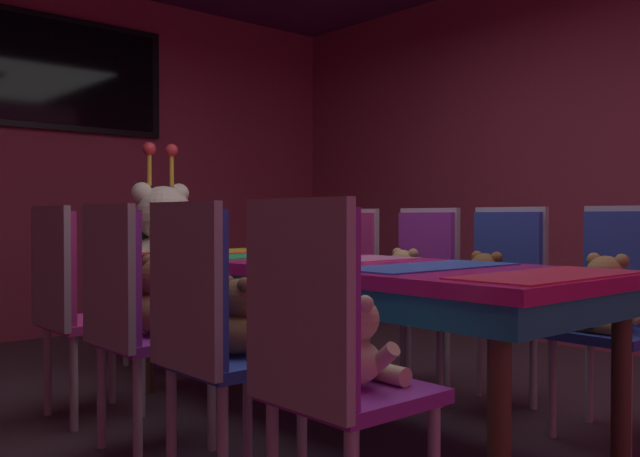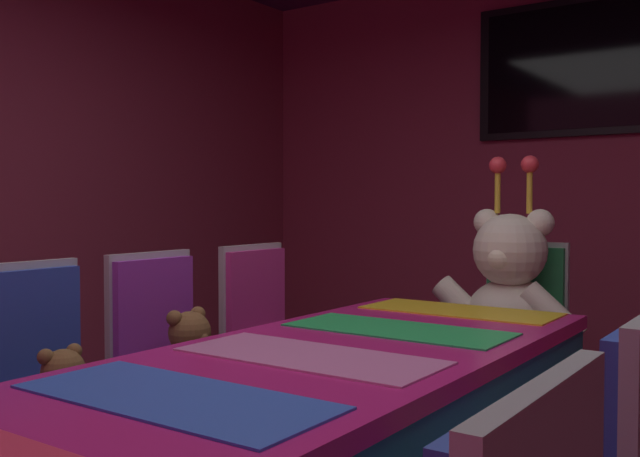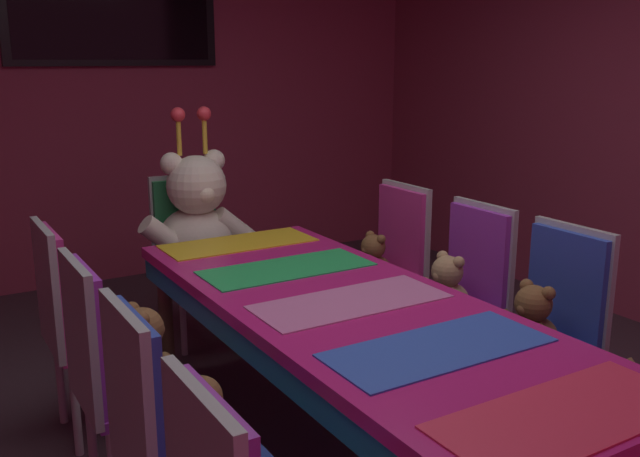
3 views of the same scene
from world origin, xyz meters
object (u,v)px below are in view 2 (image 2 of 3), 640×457
chair_left_1 (37,384)px  teddy_left_1 (64,397)px  wall_tv (596,65)px  chair_left_2 (164,353)px  chair_left_3 (265,330)px  teddy_left_2 (191,358)px  teddy_right_2 (596,432)px  banquet_table (309,387)px  throne_chair (521,322)px  king_teddy_bear (509,293)px

chair_left_1 → teddy_left_1: 0.14m
wall_tv → teddy_left_1: bearing=-102.1°
chair_left_1 → chair_left_2: 0.55m
chair_left_3 → wall_tv: bearing=68.5°
teddy_left_2 → teddy_right_2: 1.45m
teddy_left_1 → wall_tv: wall_tv is taller
banquet_table → chair_left_3: bearing=135.3°
chair_left_3 → throne_chair: (0.88, 0.89, 0.00)m
banquet_table → king_teddy_bear: (0.00, 1.59, 0.10)m
chair_left_1 → chair_left_3: same height
teddy_left_1 → king_teddy_bear: (0.73, 1.88, 0.18)m
teddy_left_2 → king_teddy_bear: 1.52m
teddy_right_2 → teddy_left_2: bearing=0.1°
banquet_table → king_teddy_bear: size_ratio=2.60×
chair_left_2 → teddy_left_2: (0.15, 0.00, -0.00)m
teddy_left_2 → wall_tv: wall_tv is taller
teddy_right_2 → throne_chair: bearing=-64.4°
king_teddy_bear → wall_tv: bearing=180.0°
chair_left_2 → chair_left_3: (0.00, 0.61, 0.00)m
chair_left_1 → chair_left_2: same height
chair_left_1 → teddy_right_2: (1.59, 0.55, -0.01)m
chair_left_3 → teddy_right_2: (1.60, -0.61, -0.01)m
throne_chair → chair_left_1: bearing=-23.0°
throne_chair → wall_tv: wall_tv is taller
teddy_left_1 → teddy_right_2: (1.45, 0.55, 0.01)m
banquet_table → wall_tv: wall_tv is taller
chair_left_1 → chair_left_3: bearing=90.5°
chair_left_2 → throne_chair: same height
chair_left_1 → teddy_left_2: bearing=76.2°
chair_left_2 → chair_left_3: 0.61m
teddy_right_2 → king_teddy_bear: 1.51m
chair_left_2 → chair_left_1: bearing=-88.8°
king_teddy_bear → throne_chair: bearing=180.0°
teddy_left_2 → chair_left_3: (-0.15, 0.61, 0.00)m
teddy_left_1 → chair_left_2: chair_left_2 is taller
chair_left_1 → king_teddy_bear: bearing=65.1°
teddy_left_1 → throne_chair: throne_chair is taller
chair_left_3 → chair_left_2: bearing=-90.1°
banquet_table → throne_chair: bearing=90.0°
throne_chair → king_teddy_bear: bearing=-0.0°
wall_tv → throne_chair: bearing=-90.0°
chair_left_1 → teddy_left_1: chair_left_1 is taller
teddy_left_1 → chair_left_3: size_ratio=0.29×
king_teddy_bear → banquet_table: bearing=-0.0°
teddy_left_2 → wall_tv: size_ratio=0.22×
teddy_right_2 → throne_chair: size_ratio=0.33×
banquet_table → teddy_right_2: (0.72, 0.27, -0.07)m
throne_chair → king_teddy_bear: 0.24m
chair_left_2 → throne_chair: (0.88, 1.50, 0.00)m
teddy_left_2 → king_teddy_bear: bearing=60.9°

